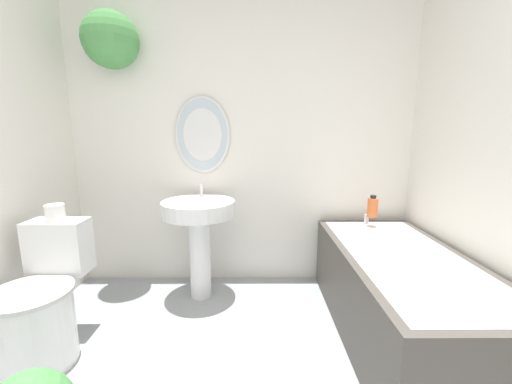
{
  "coord_description": "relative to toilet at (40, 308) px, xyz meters",
  "views": [
    {
      "loc": [
        0.09,
        -0.34,
        1.29
      ],
      "look_at": [
        0.1,
        1.42,
        0.95
      ],
      "focal_mm": 22.0,
      "sensor_mm": 36.0,
      "label": 1
    }
  ],
  "objects": [
    {
      "name": "bathtub",
      "position": [
        2.14,
        0.17,
        -0.02
      ],
      "size": [
        0.75,
        1.56,
        0.63
      ],
      "color": "#4C4742",
      "rests_on": "ground_plane"
    },
    {
      "name": "toilet",
      "position": [
        0.0,
        0.0,
        0.0
      ],
      "size": [
        0.44,
        0.61,
        0.75
      ],
      "color": "white",
      "rests_on": "ground_plane"
    },
    {
      "name": "toilet_paper_roll",
      "position": [
        0.0,
        0.23,
        0.5
      ],
      "size": [
        0.11,
        0.11,
        0.1
      ],
      "color": "white",
      "rests_on": "toilet"
    },
    {
      "name": "wall_back",
      "position": [
        0.98,
        1.0,
        1.01
      ],
      "size": [
        2.93,
        0.41,
        2.4
      ],
      "color": "silver",
      "rests_on": "ground_plane"
    },
    {
      "name": "shampoo_bottle",
      "position": [
        2.16,
        0.77,
        0.4
      ],
      "size": [
        0.08,
        0.08,
        0.17
      ],
      "color": "#DB6633",
      "rests_on": "bathtub"
    },
    {
      "name": "pedestal_sink",
      "position": [
        0.8,
        0.68,
        0.28
      ],
      "size": [
        0.55,
        0.55,
        0.88
      ],
      "color": "white",
      "rests_on": "ground_plane"
    }
  ]
}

